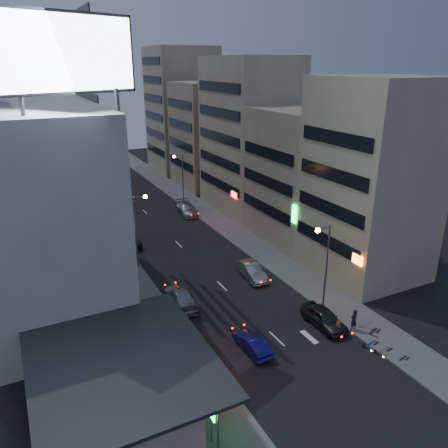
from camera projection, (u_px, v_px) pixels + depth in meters
ground at (307, 368)px, 32.22m from camera, size 180.00×180.00×0.00m
sidewalk_left at (106, 244)px, 53.90m from camera, size 4.00×120.00×0.12m
sidewalk_right at (222, 224)px, 60.66m from camera, size 4.00×120.00×0.12m
food_court at (109, 389)px, 27.32m from camera, size 11.00×13.00×3.88m
white_building at (20, 209)px, 38.61m from camera, size 14.00×24.00×18.00m
shophouse_near at (371, 180)px, 43.84m from camera, size 10.00×11.00×20.00m
shophouse_mid at (304, 174)px, 54.37m from camera, size 11.00×12.00×16.00m
shophouse_far at (249, 136)px, 63.98m from camera, size 10.00×14.00×22.00m
far_left_a at (20, 149)px, 59.80m from camera, size 11.00×10.00×20.00m
far_left_b at (14, 151)px, 71.34m from camera, size 12.00×10.00×15.00m
far_right_a at (209, 135)px, 77.44m from camera, size 11.00×12.00×18.00m
far_right_b at (182, 110)px, 88.31m from camera, size 12.00×12.00×24.00m
billboard at (66, 54)px, 27.50m from camera, size 9.52×3.75×6.20m
street_lamp_right_near at (324, 256)px, 37.85m from camera, size 1.60×0.44×8.02m
street_lamp_left at (139, 221)px, 46.24m from camera, size 1.60×0.44×8.02m
street_lamp_right_far at (180, 173)px, 66.29m from camera, size 1.60×0.44×8.02m
parked_car_right_near at (324, 318)px, 37.00m from camera, size 1.94×4.78×1.62m
parked_car_right_mid at (252, 271)px, 45.37m from camera, size 2.10×4.88×1.56m
parked_car_left at (129, 240)px, 53.36m from camera, size 2.32×4.88×1.34m
parked_car_right_far at (187, 209)px, 64.42m from camera, size 2.91×5.91×1.65m
road_car_blue at (253, 344)px, 33.83m from camera, size 1.48×4.06×1.33m
road_car_silver at (181, 297)px, 40.26m from camera, size 3.02×5.84×1.62m
person at (354, 320)px, 36.25m from camera, size 0.75×0.54×1.92m
scooter_black_a at (406, 350)px, 33.24m from camera, size 0.84×1.66×0.97m
scooter_silver_a at (389, 340)px, 34.29m from camera, size 0.85×1.94×1.15m
scooter_blue at (375, 334)px, 35.04m from camera, size 1.00×1.92×1.12m
scooter_black_b at (376, 322)px, 36.64m from camera, size 1.20×1.99×1.15m
scooter_silver_b at (375, 322)px, 36.80m from camera, size 0.91×1.70×0.99m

